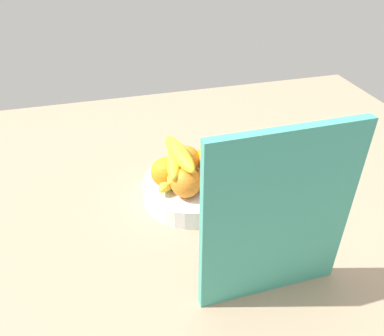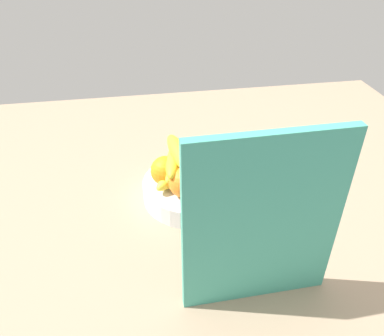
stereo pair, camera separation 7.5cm
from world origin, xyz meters
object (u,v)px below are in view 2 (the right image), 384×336
object	(u,v)px
orange_front_right	(212,159)
fruit_bowl	(192,189)
orange_front_left	(211,178)
cutting_board	(263,224)
banana_bunch	(179,162)
orange_center	(187,160)
orange_back_left	(165,171)
orange_back_right	(184,182)

from	to	relation	value
orange_front_right	fruit_bowl	bearing A→B (deg)	31.51
orange_front_left	cutting_board	world-z (taller)	cutting_board
cutting_board	banana_bunch	bearing A→B (deg)	-74.37
orange_center	orange_back_left	xyz separation A→B (cm)	(6.13, 4.07, 0.00)
orange_center	orange_front_right	bearing A→B (deg)	171.60
orange_front_right	banana_bunch	world-z (taller)	banana_bunch
orange_back_left	orange_front_right	bearing A→B (deg)	-165.74
orange_back_left	cutting_board	bearing A→B (deg)	112.89
orange_front_left	orange_center	size ratio (longest dim) A/B	1.00
orange_center	cutting_board	xyz separation A→B (cm)	(-7.38, 36.06, 9.27)
orange_front_left	banana_bunch	xyz separation A→B (cm)	(7.03, -5.81, 1.61)
fruit_bowl	orange_front_right	bearing A→B (deg)	-148.49
orange_front_left	orange_back_left	bearing A→B (deg)	-24.83
orange_front_left	orange_back_right	bearing A→B (deg)	4.15
orange_back_left	banana_bunch	size ratio (longest dim) A/B	0.40
cutting_board	orange_back_right	bearing A→B (deg)	-71.09
orange_back_right	cutting_board	distance (cm)	29.82
orange_front_right	orange_back_left	distance (cm)	12.76
orange_front_right	orange_center	xyz separation A→B (cm)	(6.24, -0.92, 0.00)
orange_front_left	orange_back_left	xyz separation A→B (cm)	(10.57, -4.89, 0.00)
orange_front_right	cutting_board	size ratio (longest dim) A/B	0.21
orange_back_left	cutting_board	xyz separation A→B (cm)	(-13.51, 32.00, 9.27)
orange_front_left	orange_front_right	bearing A→B (deg)	-102.65
banana_bunch	orange_back_right	bearing A→B (deg)	91.95
fruit_bowl	orange_back_right	distance (cm)	8.47
orange_center	orange_back_left	size ratio (longest dim) A/B	1.00
orange_front_left	banana_bunch	world-z (taller)	banana_bunch
fruit_bowl	orange_center	bearing A→B (deg)	-83.88
fruit_bowl	orange_front_right	size ratio (longest dim) A/B	3.39
orange_front_left	cutting_board	xyz separation A→B (cm)	(-2.94, 27.11, 9.27)
banana_bunch	cutting_board	xyz separation A→B (cm)	(-9.97, 32.91, 7.67)
orange_center	banana_bunch	xyz separation A→B (cm)	(2.59, 3.15, 1.61)
orange_front_left	banana_bunch	distance (cm)	9.26
orange_front_right	orange_back_left	world-z (taller)	same
orange_back_right	fruit_bowl	bearing A→B (deg)	-119.76
orange_front_left	cutting_board	size ratio (longest dim) A/B	0.21
orange_front_right	orange_back_right	distance (cm)	12.13
orange_front_right	banana_bunch	xyz separation A→B (cm)	(8.84, 2.23, 1.61)
orange_center	orange_back_right	xyz separation A→B (cm)	(2.38, 9.45, 0.00)
orange_front_right	orange_center	size ratio (longest dim) A/B	1.00
fruit_bowl	orange_back_right	size ratio (longest dim) A/B	3.39
orange_front_right	cutting_board	world-z (taller)	cutting_board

